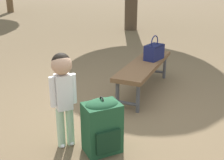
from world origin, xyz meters
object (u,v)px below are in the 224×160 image
(child_standing, at_px, (63,86))
(backpack_large, at_px, (102,125))
(park_bench, at_px, (144,66))
(handbag, at_px, (154,51))

(child_standing, height_order, backpack_large, child_standing)
(park_bench, xyz_separation_m, child_standing, (1.73, -0.19, 0.26))
(backpack_large, bearing_deg, park_bench, -173.25)
(park_bench, xyz_separation_m, backpack_large, (1.65, 0.20, -0.10))
(child_standing, relative_size, backpack_large, 1.67)
(park_bench, bearing_deg, backpack_large, 6.75)
(park_bench, distance_m, backpack_large, 1.66)
(handbag, xyz_separation_m, child_standing, (1.95, -0.25, 0.08))
(park_bench, relative_size, handbag, 4.41)
(handbag, distance_m, child_standing, 1.97)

